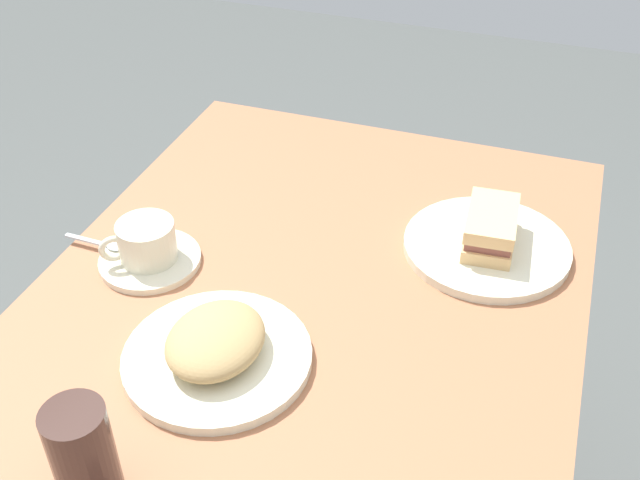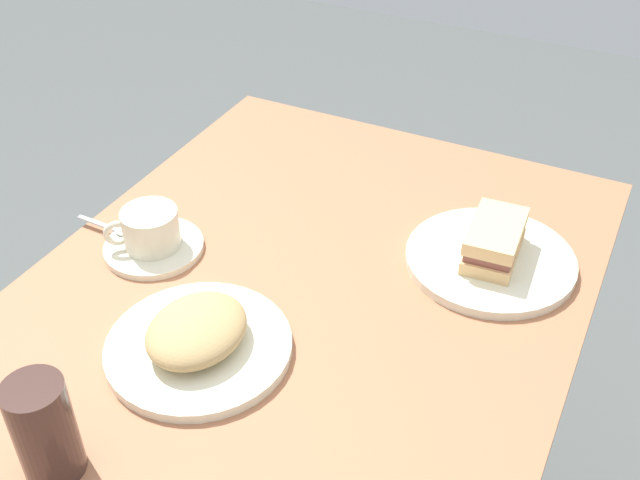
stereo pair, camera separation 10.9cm
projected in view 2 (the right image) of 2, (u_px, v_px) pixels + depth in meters
name	position (u px, v px, depth m)	size (l,w,h in m)	color
dining_table	(257.00, 419.00, 1.03)	(1.22, 0.73, 0.75)	#A36645
sandwich_plate	(490.00, 260.00, 1.09)	(0.24, 0.24, 0.01)	beige
sandwich_front	(495.00, 241.00, 1.07)	(0.12, 0.08, 0.05)	#E4B475
coffee_saucer	(154.00, 247.00, 1.12)	(0.14, 0.14, 0.01)	beige
coffee_cup	(150.00, 228.00, 1.10)	(0.09, 0.09, 0.06)	beige
spoon	(113.00, 228.00, 1.14)	(0.02, 0.10, 0.01)	silver
side_plate	(199.00, 347.00, 0.95)	(0.23, 0.23, 0.01)	#E9E7C9
side_food_pile	(197.00, 330.00, 0.94)	(0.14, 0.12, 0.04)	tan
drinking_glass	(44.00, 430.00, 0.78)	(0.06, 0.06, 0.12)	#422C26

